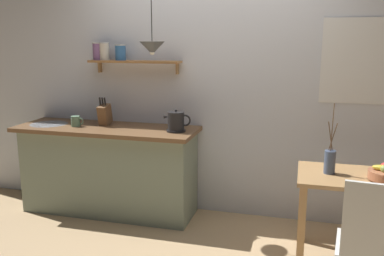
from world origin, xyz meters
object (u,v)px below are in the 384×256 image
(dining_table, at_px, (357,192))
(knife_block, at_px, (105,114))
(pendant_lamp, at_px, (152,48))
(electric_kettle, at_px, (176,122))
(twig_vase, at_px, (330,161))
(coffee_mug_by_sink, at_px, (76,121))
(dining_chair_near, at_px, (372,243))

(dining_table, bearing_deg, knife_block, 168.83)
(knife_block, bearing_deg, pendant_lamp, -16.35)
(knife_block, bearing_deg, electric_kettle, -6.75)
(twig_vase, xyz_separation_m, pendant_lamp, (-1.57, 0.29, 0.86))
(electric_kettle, height_order, coffee_mug_by_sink, electric_kettle)
(knife_block, xyz_separation_m, pendant_lamp, (0.59, -0.17, 0.67))
(electric_kettle, bearing_deg, coffee_mug_by_sink, -178.22)
(dining_table, relative_size, pendant_lamp, 1.83)
(dining_table, height_order, electric_kettle, electric_kettle)
(dining_table, xyz_separation_m, coffee_mug_by_sink, (-2.63, 0.34, 0.37))
(dining_table, distance_m, pendant_lamp, 2.12)
(pendant_lamp, bearing_deg, electric_kettle, 21.94)
(twig_vase, height_order, electric_kettle, twig_vase)
(twig_vase, bearing_deg, dining_chair_near, -73.05)
(twig_vase, height_order, knife_block, twig_vase)
(twig_vase, bearing_deg, dining_table, -1.70)
(twig_vase, relative_size, electric_kettle, 2.13)
(dining_table, distance_m, knife_block, 2.46)
(electric_kettle, bearing_deg, dining_chair_near, -34.98)
(electric_kettle, distance_m, pendant_lamp, 0.72)
(dining_chair_near, xyz_separation_m, knife_block, (-2.39, 1.22, 0.48))
(coffee_mug_by_sink, bearing_deg, knife_block, 26.10)
(electric_kettle, distance_m, coffee_mug_by_sink, 1.04)
(dining_chair_near, distance_m, knife_block, 2.72)
(knife_block, relative_size, pendant_lamp, 0.59)
(knife_block, bearing_deg, twig_vase, -12.09)
(twig_vase, bearing_deg, knife_block, 167.91)
(dining_chair_near, relative_size, pendant_lamp, 1.91)
(twig_vase, xyz_separation_m, knife_block, (-2.16, 0.46, 0.19))
(twig_vase, bearing_deg, coffee_mug_by_sink, 172.05)
(dining_chair_near, bearing_deg, twig_vase, 106.95)
(dining_table, distance_m, twig_vase, 0.32)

